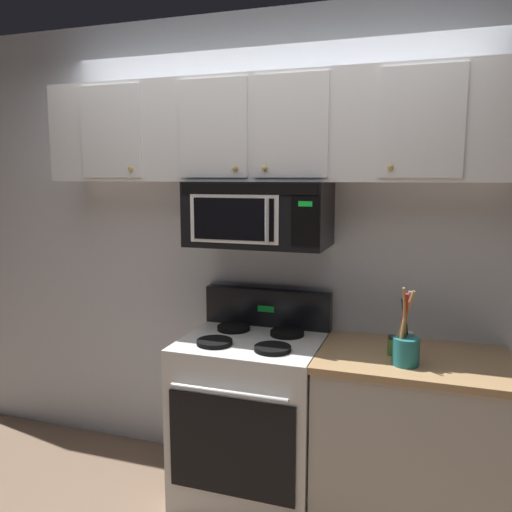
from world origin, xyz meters
name	(u,v)px	position (x,y,z in m)	size (l,w,h in m)	color
back_wall	(272,249)	(0.00, 0.79, 1.35)	(5.20, 0.10, 2.70)	silver
stove_range	(252,414)	(0.00, 0.42, 0.47)	(0.76, 0.69, 1.12)	white
over_range_microwave	(259,214)	(0.00, 0.54, 1.58)	(0.76, 0.43, 0.35)	black
upper_cabinets	(261,130)	(0.00, 0.57, 2.02)	(2.50, 0.36, 0.55)	silver
counter_segment	(409,440)	(0.84, 0.43, 0.45)	(0.93, 0.65, 0.90)	#BCB7AD
utensil_crock_teal	(405,345)	(0.81, 0.29, 0.99)	(0.12, 0.13, 0.38)	teal
salt_shaker	(409,344)	(0.82, 0.43, 0.96)	(0.05, 0.05, 0.12)	white
spice_jar	(392,346)	(0.74, 0.41, 0.95)	(0.05, 0.05, 0.10)	#4C7F33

